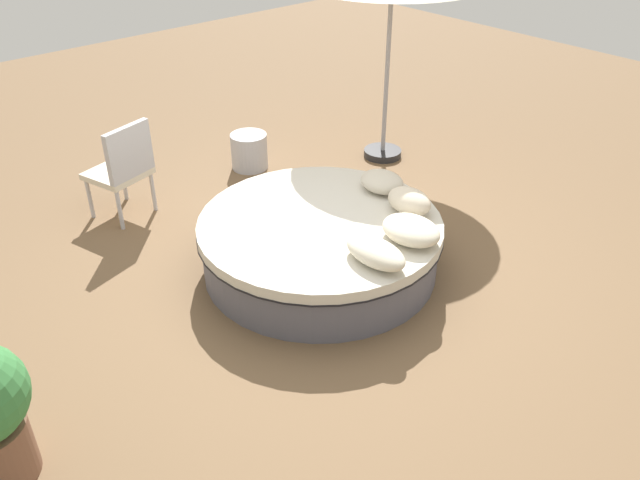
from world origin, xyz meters
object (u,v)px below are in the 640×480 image
round_bed (320,244)px  throw_pillow_2 (409,201)px  throw_pillow_0 (376,252)px  side_table (249,151)px  throw_pillow_1 (411,230)px  patio_chair (123,165)px  throw_pillow_3 (382,182)px

round_bed → throw_pillow_2: 0.85m
throw_pillow_0 → side_table: 2.93m
throw_pillow_0 → throw_pillow_2: throw_pillow_2 is taller
round_bed → throw_pillow_1: 0.85m
patio_chair → side_table: patio_chair is taller
round_bed → throw_pillow_2: size_ratio=5.01×
round_bed → throw_pillow_1: bearing=-154.0°
throw_pillow_1 → round_bed: bearing=26.0°
patio_chair → side_table: (0.11, -1.55, -0.36)m
throw_pillow_3 → throw_pillow_1: bearing=149.5°
throw_pillow_1 → throw_pillow_0: bearing=94.6°
throw_pillow_3 → patio_chair: (1.90, 1.59, -0.01)m
round_bed → throw_pillow_1: (-0.71, -0.34, 0.33)m
throw_pillow_0 → throw_pillow_2: size_ratio=1.32×
patio_chair → throw_pillow_0: bearing=-90.8°
throw_pillow_2 → throw_pillow_0: bearing=114.3°
throw_pillow_0 → throw_pillow_3: throw_pillow_3 is taller
throw_pillow_3 → side_table: (2.01, 0.04, -0.37)m
round_bed → throw_pillow_0: size_ratio=3.80×
throw_pillow_1 → side_table: 2.80m
throw_pillow_1 → throw_pillow_3: size_ratio=1.20×
throw_pillow_1 → patio_chair: patio_chair is taller
throw_pillow_1 → patio_chair: 2.88m
throw_pillow_0 → side_table: throw_pillow_0 is taller
round_bed → patio_chair: 2.12m
round_bed → throw_pillow_2: (-0.40, -0.67, 0.34)m
side_table → throw_pillow_1: bearing=171.8°
throw_pillow_3 → side_table: throw_pillow_3 is taller
round_bed → side_table: (2.04, -0.74, -0.05)m
throw_pillow_0 → side_table: (2.79, -0.83, -0.37)m
throw_pillow_0 → side_table: bearing=-16.7°
throw_pillow_1 → patio_chair: bearing=23.6°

